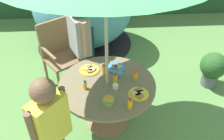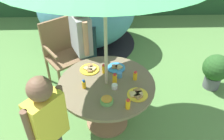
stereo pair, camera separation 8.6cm
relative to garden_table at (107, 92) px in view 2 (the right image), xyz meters
The scene contains 18 objects.
ground_plane 0.55m from the garden_table, ahead, with size 10.00×10.00×0.02m, color #548442.
garden_table is the anchor object (origin of this frame).
wooden_chair 1.15m from the garden_table, 125.65° to the left, with size 0.68×0.67×1.03m.
dome_tent 2.14m from the garden_table, 99.49° to the left, with size 2.02×2.02×1.53m.
potted_plant 1.81m from the garden_table, 22.16° to the left, with size 0.40×0.40×0.58m.
child_in_grey_shirt 0.94m from the garden_table, 113.65° to the left, with size 0.34×0.45×1.44m.
child_in_yellow_shirt 0.93m from the garden_table, 129.89° to the right, with size 0.37×0.39×1.33m.
snack_bowl 0.37m from the garden_table, 90.11° to the right, with size 0.14×0.14×0.07m.
plate_near_right 0.38m from the garden_table, 127.88° to the left, with size 0.25×0.25×0.03m.
plate_near_left 0.44m from the garden_table, 32.34° to the right, with size 0.23×0.23×0.03m.
plate_far_right 0.36m from the garden_table, 65.91° to the left, with size 0.23×0.23×0.03m.
juice_bottle_far_left 0.51m from the garden_table, 61.94° to the right, with size 0.05×0.05×0.13m.
juice_bottle_center_front 0.29m from the garden_table, 97.72° to the left, with size 0.05×0.05×0.12m.
juice_bottle_center_back 0.23m from the garden_table, ahead, with size 0.05×0.05×0.13m.
juice_bottle_mid_left 0.33m from the garden_table, 164.37° to the right, with size 0.05×0.05×0.11m.
juice_bottle_mid_right 0.40m from the garden_table, 10.24° to the left, with size 0.05×0.05×0.12m.
cup_near 0.22m from the garden_table, 46.03° to the right, with size 0.07×0.07×0.06m, color white.
cup_far 0.26m from the garden_table, 34.23° to the left, with size 0.06×0.06×0.07m, color #4C99D8.
Camera 2 is at (-0.00, -2.20, 2.57)m, focal length 38.89 mm.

